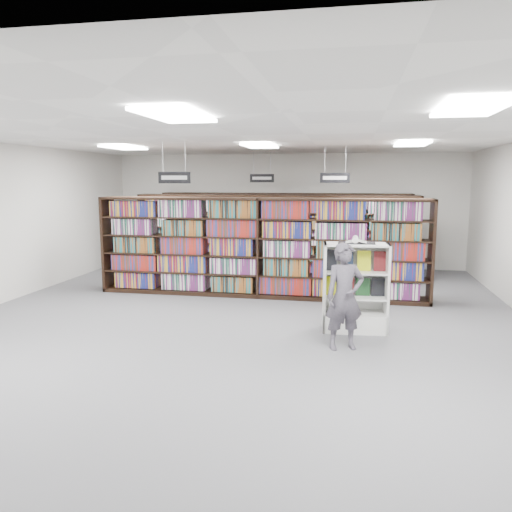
% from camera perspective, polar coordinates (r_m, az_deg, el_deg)
% --- Properties ---
extents(floor, '(12.00, 12.00, 0.00)m').
position_cam_1_polar(floor, '(8.85, -1.94, -7.51)').
color(floor, '#545459').
rests_on(floor, ground).
extents(ceiling, '(10.00, 12.00, 0.10)m').
position_cam_1_polar(ceiling, '(8.53, -2.06, 13.61)').
color(ceiling, silver).
rests_on(ceiling, wall_back).
extents(wall_back, '(10.00, 0.10, 3.20)m').
position_cam_1_polar(wall_back, '(14.43, 3.35, 5.25)').
color(wall_back, silver).
rests_on(wall_back, ground).
extents(bookshelf_row_near, '(7.00, 0.60, 2.10)m').
position_cam_1_polar(bookshelf_row_near, '(10.55, 0.45, 0.98)').
color(bookshelf_row_near, black).
rests_on(bookshelf_row_near, floor).
extents(bookshelf_row_mid, '(7.00, 0.60, 2.10)m').
position_cam_1_polar(bookshelf_row_mid, '(12.51, 2.11, 2.19)').
color(bookshelf_row_mid, black).
rests_on(bookshelf_row_mid, floor).
extents(bookshelf_row_far, '(7.00, 0.60, 2.10)m').
position_cam_1_polar(bookshelf_row_far, '(14.18, 3.17, 2.96)').
color(bookshelf_row_far, black).
rests_on(bookshelf_row_far, floor).
extents(aisle_sign_left, '(0.65, 0.02, 0.80)m').
position_cam_1_polar(aisle_sign_left, '(9.88, -9.32, 8.95)').
color(aisle_sign_left, '#B2B2B7').
rests_on(aisle_sign_left, ceiling).
extents(aisle_sign_right, '(0.65, 0.02, 0.80)m').
position_cam_1_polar(aisle_sign_right, '(11.29, 9.00, 8.92)').
color(aisle_sign_right, '#B2B2B7').
rests_on(aisle_sign_right, ceiling).
extents(aisle_sign_center, '(0.65, 0.02, 0.80)m').
position_cam_1_polar(aisle_sign_center, '(13.50, 0.69, 8.97)').
color(aisle_sign_center, '#B2B2B7').
rests_on(aisle_sign_center, ceiling).
extents(troffer_front_center, '(0.60, 1.20, 0.04)m').
position_cam_1_polar(troffer_front_center, '(5.65, -9.15, 15.60)').
color(troffer_front_center, white).
rests_on(troffer_front_center, ceiling).
extents(troffer_front_right, '(0.60, 1.20, 0.04)m').
position_cam_1_polar(troffer_front_right, '(5.44, 23.36, 15.30)').
color(troffer_front_right, white).
rests_on(troffer_front_right, ceiling).
extents(troffer_back_left, '(0.60, 1.20, 0.04)m').
position_cam_1_polar(troffer_back_left, '(11.41, -14.86, 11.90)').
color(troffer_back_left, white).
rests_on(troffer_back_left, ceiling).
extents(troffer_back_center, '(0.60, 1.20, 0.04)m').
position_cam_1_polar(troffer_back_center, '(10.48, 0.46, 12.49)').
color(troffer_back_center, white).
rests_on(troffer_back_center, ceiling).
extents(troffer_back_right, '(0.60, 1.20, 0.04)m').
position_cam_1_polar(troffer_back_right, '(10.36, 17.39, 12.14)').
color(troffer_back_right, white).
rests_on(troffer_back_right, ceiling).
extents(endcap_display, '(1.08, 0.60, 1.45)m').
position_cam_1_polar(endcap_display, '(8.41, 11.20, -5.12)').
color(endcap_display, silver).
rests_on(endcap_display, floor).
extents(open_book, '(0.59, 0.34, 0.13)m').
position_cam_1_polar(open_book, '(8.26, 11.37, 1.69)').
color(open_book, black).
rests_on(open_book, endcap_display).
extents(shopper, '(0.67, 0.55, 1.57)m').
position_cam_1_polar(shopper, '(7.40, 10.09, -4.59)').
color(shopper, '#4C4752').
rests_on(shopper, floor).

